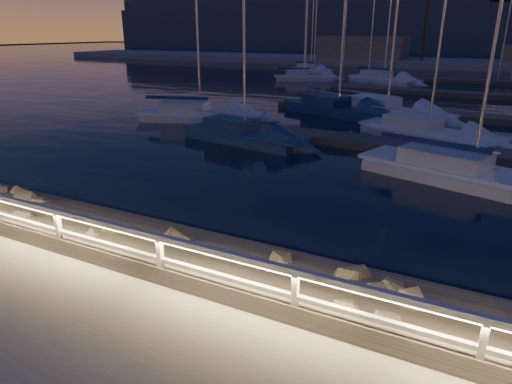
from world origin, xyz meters
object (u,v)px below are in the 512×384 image
Objects in this scene: sailboat_a at (242,134)px; sailboat_g at (384,110)px; sailboat_b at (425,131)px; sailboat_f at (197,114)px; sailboat_m at (310,69)px; guard_rail at (242,269)px; sailboat_c at (336,108)px; sailboat_i at (303,77)px; sailboat_n at (382,79)px; sailboat_d at (466,172)px.

sailboat_a is 11.92m from sailboat_g.
sailboat_b is 6.70m from sailboat_g.
sailboat_m is (-6.75, 37.25, -0.04)m from sailboat_f.
sailboat_g is (-2.97, 24.81, -0.92)m from guard_rail.
sailboat_c is 22.35m from sailboat_i.
sailboat_c is 1.02× the size of sailboat_n.
sailboat_n is at bearing 124.38° from sailboat_g.
sailboat_i is 8.83m from sailboat_n.
sailboat_c reaches higher than sailboat_m.
sailboat_c is at bearing 89.36° from sailboat_a.
sailboat_f reaches higher than sailboat_i.
sailboat_i is at bearing 110.68° from guard_rail.
sailboat_b is at bearing -37.67° from sailboat_g.
guard_rail is 3.64× the size of sailboat_a.
sailboat_n is at bearing 99.85° from guard_rail.
sailboat_d is (9.21, -12.11, -0.02)m from sailboat_c.
guard_rail is at bearing -70.02° from sailboat_f.
sailboat_m is (-20.62, 35.99, -0.02)m from sailboat_b.
guard_rail is 3.00× the size of sailboat_d.
guard_rail is at bearing -51.49° from sailboat_c.
sailboat_i is at bearing 80.21° from sailboat_f.
sailboat_i is at bearing -49.79° from sailboat_m.
sailboat_c reaches higher than sailboat_b.
sailboat_g reaches higher than guard_rail.
sailboat_c is at bearing -60.29° from sailboat_n.
sailboat_f is (-5.48, 3.87, 0.01)m from sailboat_a.
sailboat_n reaches higher than sailboat_f.
sailboat_c reaches higher than sailboat_a.
guard_rail is at bearing -70.82° from sailboat_b.
sailboat_c reaches higher than sailboat_d.
sailboat_b is 0.94× the size of sailboat_f.
sailboat_m reaches higher than guard_rail.
sailboat_g is (10.38, 6.99, 0.00)m from sailboat_f.
sailboat_a is at bearing -50.72° from sailboat_m.
sailboat_n is (-0.09, 31.84, 0.03)m from sailboat_a.
sailboat_c is 3.23m from sailboat_g.
sailboat_d is at bearing -46.99° from sailboat_n.
sailboat_d is at bearing -38.97° from sailboat_m.
sailboat_c is 21.69m from sailboat_n.
sailboat_m is (-17.13, 30.26, -0.04)m from sailboat_g.
sailboat_f is 1.13× the size of sailboat_i.
sailboat_a is 31.23m from sailboat_i.
sailboat_n is at bearing -14.67° from sailboat_m.
sailboat_a is 0.81× the size of sailboat_g.
sailboat_b is at bearing -37.48° from sailboat_m.
sailboat_d is 1.31× the size of sailboat_m.
sailboat_b is at bearing 88.44° from guard_rail.
sailboat_b is at bearing -13.17° from sailboat_c.
sailboat_d reaches higher than sailboat_b.
sailboat_i is 0.85× the size of sailboat_n.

